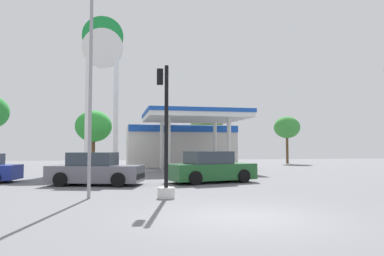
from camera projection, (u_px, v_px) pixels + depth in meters
The scene contains 10 objects.
ground_plane at pixel (244, 217), 9.19m from camera, with size 90.00×90.00×0.00m, color slate.
gas_station at pixel (181, 143), 35.42m from camera, with size 10.28×14.04×4.70m.
station_pole_sign at pixel (102, 73), 30.39m from camera, with size 3.42×0.56×12.92m.
car_0 at pixel (211, 168), 18.57m from camera, with size 4.77×2.91×1.59m.
car_1 at pixel (96, 170), 17.28m from camera, with size 4.67×2.95×1.55m.
traffic_signal_0 at pixel (165, 155), 12.85m from camera, with size 0.63×0.66×4.72m.
tree_1 at pixel (94, 126), 37.10m from camera, with size 3.69×3.69×5.60m.
tree_2 at pixel (207, 124), 38.54m from camera, with size 3.43×3.43×6.01m.
tree_3 at pixel (287, 128), 41.49m from camera, with size 2.95×2.95×5.38m.
corner_streetlamp at pixel (90, 71), 12.67m from camera, with size 0.24×1.48×7.47m.
Camera 1 is at (-3.17, -8.85, 1.76)m, focal length 33.89 mm.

